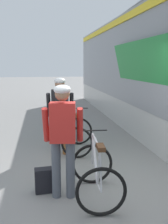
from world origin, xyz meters
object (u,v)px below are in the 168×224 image
object	(u,v)px
backpack_on_platform	(44,180)
bicycle_far_black	(78,135)
bicycle_near_silver	(96,174)
cyclist_near_in_red	(63,132)
cyclist_far_in_dark	(60,109)

from	to	relation	value
backpack_on_platform	bicycle_far_black	bearing A→B (deg)	61.95
bicycle_near_silver	cyclist_near_in_red	bearing A→B (deg)	165.80
cyclist_far_in_dark	bicycle_near_silver	bearing A→B (deg)	-79.90
bicycle_near_silver	backpack_on_platform	world-z (taller)	bicycle_near_silver
bicycle_near_silver	bicycle_far_black	xyz separation A→B (m)	(0.04, 2.29, 0.00)
bicycle_near_silver	cyclist_far_in_dark	bearing A→B (deg)	100.10
cyclist_far_in_dark	bicycle_far_black	world-z (taller)	cyclist_far_in_dark
cyclist_near_in_red	bicycle_far_black	world-z (taller)	cyclist_near_in_red
cyclist_near_in_red	bicycle_far_black	size ratio (longest dim) A/B	1.50
cyclist_far_in_dark	cyclist_near_in_red	bearing A→B (deg)	-93.17
cyclist_near_in_red	bicycle_near_silver	distance (m)	0.83
cyclist_far_in_dark	backpack_on_platform	xyz separation A→B (m)	(-0.42, -1.82, -0.85)
cyclist_far_in_dark	bicycle_far_black	size ratio (longest dim) A/B	1.50
bicycle_far_black	bicycle_near_silver	bearing A→B (deg)	-90.92
bicycle_far_black	backpack_on_platform	size ratio (longest dim) A/B	2.94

